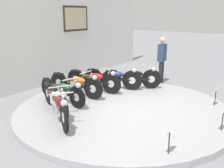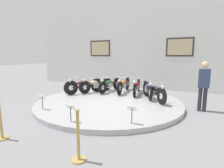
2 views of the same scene
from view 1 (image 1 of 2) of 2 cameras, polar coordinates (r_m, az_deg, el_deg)
name	(u,v)px [view 1 (image 1 of 2)]	position (r m, az deg, el deg)	size (l,w,h in m)	color
ground_plane	(123,112)	(7.25, 2.51, -6.16)	(60.00, 60.00, 0.00)	gray
display_platform	(123,110)	(7.22, 2.52, -5.59)	(5.80, 5.80, 0.15)	#ADADB2
back_wall	(25,26)	(9.51, -18.40, 11.80)	(14.00, 0.22, 4.39)	silver
motorcycle_maroon	(59,105)	(6.28, -11.39, -4.52)	(1.19, 1.70, 0.81)	black
motorcycle_cream	(56,98)	(6.89, -12.20, -2.96)	(0.93, 1.79, 0.79)	black
motorcycle_green	(63,90)	(7.52, -10.72, -1.35)	(0.54, 1.96, 0.78)	black
motorcycle_orange	(76,84)	(8.09, -7.77, 0.10)	(0.54, 2.01, 0.81)	black
motorcycle_red	(94,79)	(8.53, -3.92, 0.99)	(0.54, 1.99, 0.80)	black
motorcycle_blue	(113,77)	(8.78, 0.32, 1.46)	(0.80, 1.89, 0.81)	black
motorcycle_black	(133,77)	(8.81, 4.50, 1.46)	(1.25, 1.64, 0.81)	black
info_placard_front_left	(169,135)	(4.90, 12.40, -10.85)	(0.26, 0.11, 0.51)	#333338
info_placard_front_centre	(223,115)	(6.17, 23.03, -6.18)	(0.26, 0.11, 0.51)	#333338
info_placard_front_right	(216,93)	(7.76, 21.67, -1.75)	(0.26, 0.11, 0.51)	#333338
visitor_standing	(162,57)	(10.13, 10.81, 5.76)	(0.36, 0.23, 1.78)	#2D2D38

